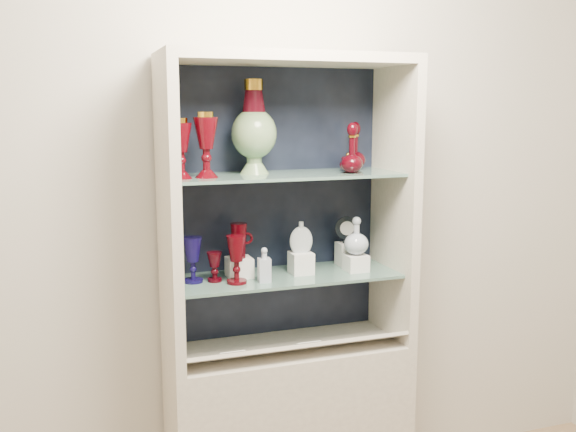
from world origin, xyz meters
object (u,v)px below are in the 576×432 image
object	(u,v)px
enamel_urn	(254,127)
pedestal_lamp_left	(181,148)
ruby_goblet_small	(215,267)
pedestal_lamp_right	(206,145)
ruby_goblet_tall	(237,260)
clear_round_decanter	(356,237)
flat_flask	(301,237)
cobalt_goblet	(193,260)
ruby_pitcher	(239,241)
ruby_decanter_a	(352,145)
cameo_medallion	(347,229)
clear_square_bottle	(264,265)
ruby_decanter_b	(355,144)
lidded_bowl	(348,162)

from	to	relation	value
enamel_urn	pedestal_lamp_left	bearing A→B (deg)	-164.95
ruby_goblet_small	pedestal_lamp_right	bearing A→B (deg)	-129.80
ruby_goblet_tall	clear_round_decanter	distance (m)	0.53
flat_flask	enamel_urn	bearing A→B (deg)	178.44
pedestal_lamp_left	pedestal_lamp_right	bearing A→B (deg)	0.51
cobalt_goblet	ruby_pitcher	bearing A→B (deg)	5.86
cobalt_goblet	enamel_urn	bearing A→B (deg)	6.00
pedestal_lamp_right	ruby_goblet_small	size ratio (longest dim) A/B	2.07
ruby_goblet_small	clear_round_decanter	world-z (taller)	clear_round_decanter
pedestal_lamp_right	cobalt_goblet	xyz separation A→B (m)	(-0.05, 0.05, -0.45)
ruby_goblet_small	ruby_goblet_tall	bearing A→B (deg)	-36.10
ruby_decanter_a	ruby_goblet_tall	world-z (taller)	ruby_decanter_a
pedestal_lamp_right	ruby_goblet_tall	xyz separation A→B (m)	(0.11, -0.02, -0.45)
clear_round_decanter	cobalt_goblet	bearing A→B (deg)	176.18
ruby_pitcher	cameo_medallion	world-z (taller)	ruby_pitcher
ruby_pitcher	pedestal_lamp_left	bearing A→B (deg)	-160.53
ruby_decanter_a	clear_square_bottle	bearing A→B (deg)	-178.90
enamel_urn	ruby_decanter_a	size ratio (longest dim) A/B	1.64
ruby_decanter_a	ruby_pitcher	bearing A→B (deg)	167.78
enamel_urn	pedestal_lamp_right	bearing A→B (deg)	-158.88
ruby_pitcher	clear_square_bottle	distance (m)	0.15
pedestal_lamp_right	ruby_pitcher	world-z (taller)	pedestal_lamp_right
cobalt_goblet	ruby_goblet_small	world-z (taller)	cobalt_goblet
enamel_urn	clear_square_bottle	bearing A→B (deg)	-87.35
clear_square_bottle	cameo_medallion	size ratio (longest dim) A/B	1.16
pedestal_lamp_left	pedestal_lamp_right	size ratio (longest dim) A/B	0.91
ruby_decanter_b	clear_square_bottle	size ratio (longest dim) A/B	1.55
pedestal_lamp_left	flat_flask	distance (m)	0.62
ruby_goblet_small	ruby_decanter_b	bearing A→B (deg)	7.38
cameo_medallion	ruby_goblet_tall	bearing A→B (deg)	-151.61
pedestal_lamp_left	flat_flask	world-z (taller)	pedestal_lamp_left
ruby_decanter_a	lidded_bowl	bearing A→B (deg)	76.43
pedestal_lamp_left	enamel_urn	size ratio (longest dim) A/B	0.60
lidded_bowl	cameo_medallion	xyz separation A→B (m)	(0.03, 0.06, -0.30)
ruby_decanter_a	lidded_bowl	distance (m)	0.11
lidded_bowl	clear_round_decanter	xyz separation A→B (m)	(0.02, -0.05, -0.31)
ruby_goblet_tall	lidded_bowl	bearing A→B (deg)	8.61
cobalt_goblet	clear_square_bottle	bearing A→B (deg)	-17.56
ruby_goblet_tall	clear_square_bottle	bearing A→B (deg)	-6.88
cobalt_goblet	lidded_bowl	bearing A→B (deg)	0.41
ruby_decanter_a	ruby_goblet_tall	xyz separation A→B (m)	(-0.48, 0.01, -0.44)
enamel_urn	flat_flask	distance (m)	0.49
pedestal_lamp_right	clear_square_bottle	bearing A→B (deg)	-8.06
pedestal_lamp_left	ruby_decanter_a	bearing A→B (deg)	-1.89
cameo_medallion	ruby_pitcher	bearing A→B (deg)	-160.91
ruby_decanter_a	lidded_bowl	size ratio (longest dim) A/B	2.87
lidded_bowl	ruby_goblet_small	distance (m)	0.71
ruby_decanter_b	clear_round_decanter	size ratio (longest dim) A/B	1.39
ruby_decanter_a	clear_round_decanter	size ratio (longest dim) A/B	1.48
ruby_pitcher	ruby_decanter_a	bearing A→B (deg)	-10.24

